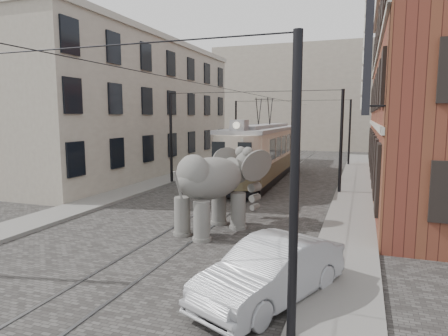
% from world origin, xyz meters
% --- Properties ---
extents(ground, '(120.00, 120.00, 0.00)m').
position_xyz_m(ground, '(0.00, 0.00, 0.00)').
color(ground, '#4A4744').
extents(tram_rails, '(1.54, 80.00, 0.02)m').
position_xyz_m(tram_rails, '(0.00, 0.00, 0.01)').
color(tram_rails, slate).
rests_on(tram_rails, ground).
extents(sidewalk_right, '(2.00, 60.00, 0.15)m').
position_xyz_m(sidewalk_right, '(6.00, 0.00, 0.07)').
color(sidewalk_right, slate).
rests_on(sidewalk_right, ground).
extents(sidewalk_left, '(2.00, 60.00, 0.15)m').
position_xyz_m(sidewalk_left, '(-6.50, 0.00, 0.07)').
color(sidewalk_left, slate).
rests_on(sidewalk_left, ground).
extents(stucco_building, '(7.00, 24.00, 10.00)m').
position_xyz_m(stucco_building, '(-11.00, 10.00, 5.00)').
color(stucco_building, gray).
rests_on(stucco_building, ground).
extents(distant_block, '(28.00, 10.00, 14.00)m').
position_xyz_m(distant_block, '(0.00, 40.00, 7.00)').
color(distant_block, gray).
rests_on(distant_block, ground).
extents(catenary, '(11.00, 30.20, 6.00)m').
position_xyz_m(catenary, '(-0.20, 5.00, 3.00)').
color(catenary, black).
rests_on(catenary, ground).
extents(tram, '(3.38, 14.49, 5.72)m').
position_xyz_m(tram, '(-0.20, 9.66, 2.86)').
color(tram, beige).
rests_on(tram, ground).
extents(elephant, '(4.70, 6.01, 3.25)m').
position_xyz_m(elephant, '(0.92, -3.40, 1.62)').
color(elephant, '#65635D').
rests_on(elephant, ground).
extents(parked_car, '(3.28, 4.78, 1.49)m').
position_xyz_m(parked_car, '(4.40, -8.26, 0.75)').
color(parked_car, '#9FA0A4').
rests_on(parked_car, ground).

